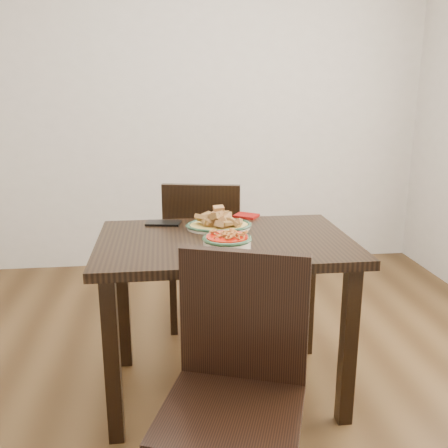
{
  "coord_description": "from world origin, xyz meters",
  "views": [
    {
      "loc": [
        -0.3,
        -2.16,
        1.38
      ],
      "look_at": [
        -0.04,
        -0.07,
        0.81
      ],
      "focal_mm": 40.0,
      "sensor_mm": 36.0,
      "label": 1
    }
  ],
  "objects": [
    {
      "name": "wall_back",
      "position": [
        0.0,
        1.75,
        1.3
      ],
      "size": [
        3.5,
        0.1,
        2.6
      ],
      "primitive_type": "cube",
      "color": "beige",
      "rests_on": "ground"
    },
    {
      "name": "smartphone",
      "position": [
        -0.31,
        0.18,
        0.76
      ],
      "size": [
        0.18,
        0.12,
        0.01
      ],
      "primitive_type": "cube",
      "rotation": [
        0.0,
        0.0,
        -0.21
      ],
      "color": "black",
      "rests_on": "dining_table"
    },
    {
      "name": "chair_far",
      "position": [
        -0.08,
        0.55,
        0.5
      ],
      "size": [
        0.5,
        0.5,
        0.89
      ],
      "rotation": [
        0.0,
        0.0,
        2.93
      ],
      "color": "black",
      "rests_on": "ground"
    },
    {
      "name": "noodle_bowl",
      "position": [
        -0.05,
        -0.27,
        0.79
      ],
      "size": [
        0.2,
        0.2,
        0.08
      ],
      "color": "#F3E6CD",
      "rests_on": "dining_table"
    },
    {
      "name": "chair_near",
      "position": [
        -0.09,
        -0.79,
        0.5
      ],
      "size": [
        0.54,
        0.54,
        0.89
      ],
      "rotation": [
        0.0,
        0.0,
        -0.34
      ],
      "color": "black",
      "rests_on": "ground"
    },
    {
      "name": "napkin",
      "position": [
        0.12,
        0.28,
        0.76
      ],
      "size": [
        0.14,
        0.14,
        0.01
      ],
      "primitive_type": "cube",
      "rotation": [
        0.0,
        0.0,
        -0.58
      ],
      "color": "maroon",
      "rests_on": "dining_table"
    },
    {
      "name": "dining_table",
      "position": [
        -0.04,
        -0.09,
        0.64
      ],
      "size": [
        1.1,
        0.73,
        0.75
      ],
      "color": "black",
      "rests_on": "ground"
    },
    {
      "name": "fish_plate",
      "position": [
        -0.05,
        0.08,
        0.79
      ],
      "size": [
        0.3,
        0.23,
        0.11
      ],
      "color": "beige",
      "rests_on": "dining_table"
    },
    {
      "name": "floor",
      "position": [
        0.0,
        0.0,
        0.0
      ],
      "size": [
        3.5,
        3.5,
        0.0
      ],
      "primitive_type": "plane",
      "color": "#3A2612",
      "rests_on": "ground"
    }
  ]
}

